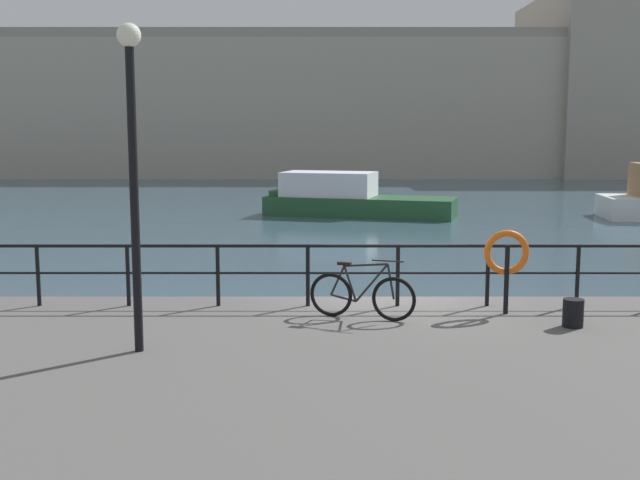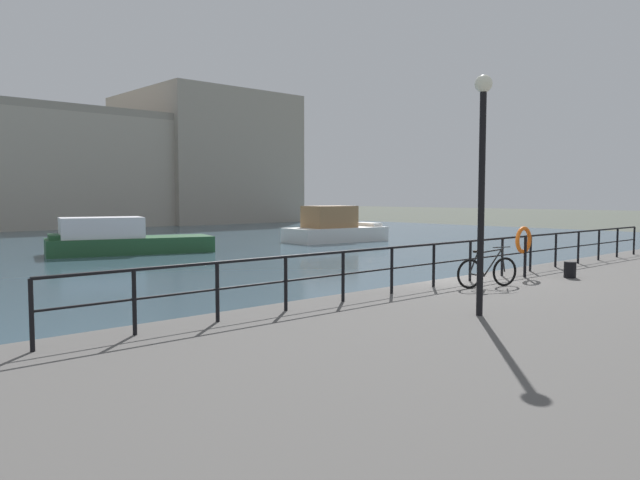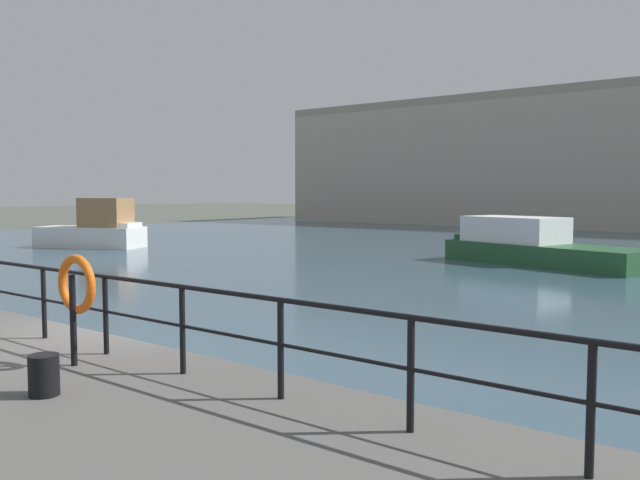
% 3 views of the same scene
% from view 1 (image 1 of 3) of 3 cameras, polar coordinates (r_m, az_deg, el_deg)
% --- Properties ---
extents(ground_plane, '(240.00, 240.00, 0.00)m').
position_cam_1_polar(ground_plane, '(14.65, 5.16, -7.00)').
color(ground_plane, '#4C5147').
extents(water_basin, '(80.00, 60.00, 0.01)m').
position_cam_1_polar(water_basin, '(44.46, 1.68, 3.18)').
color(water_basin, '#385160').
rests_on(water_basin, ground_plane).
extents(quay_promenade, '(56.00, 13.00, 0.76)m').
position_cam_1_polar(quay_promenade, '(8.42, 9.30, -16.02)').
color(quay_promenade, '#565451').
rests_on(quay_promenade, ground_plane).
extents(harbor_building, '(66.52, 16.90, 14.53)m').
position_cam_1_polar(harbor_building, '(67.41, 7.03, 9.73)').
color(harbor_building, '#A89E8E').
rests_on(harbor_building, ground_plane).
extents(moored_small_launch, '(8.61, 4.78, 1.90)m').
position_cam_1_polar(moored_small_launch, '(34.57, 2.08, 3.03)').
color(moored_small_launch, '#23512D').
rests_on(moored_small_launch, water_basin).
extents(quay_railing, '(21.81, 0.07, 1.08)m').
position_cam_1_polar(quay_railing, '(13.60, 5.66, -1.75)').
color(quay_railing, black).
rests_on(quay_railing, quay_promenade).
extents(parked_bicycle, '(1.69, 0.64, 0.98)m').
position_cam_1_polar(parked_bicycle, '(12.69, 3.04, -4.01)').
color(parked_bicycle, black).
rests_on(parked_bicycle, quay_promenade).
extents(mooring_bollard, '(0.32, 0.32, 0.44)m').
position_cam_1_polar(mooring_bollard, '(12.82, 17.86, -5.05)').
color(mooring_bollard, black).
rests_on(mooring_bollard, quay_promenade).
extents(life_ring_stand, '(0.75, 0.16, 1.40)m').
position_cam_1_polar(life_ring_stand, '(13.32, 13.36, -1.08)').
color(life_ring_stand, black).
rests_on(life_ring_stand, quay_promenade).
extents(quay_lamp_post, '(0.32, 0.32, 4.41)m').
position_cam_1_polar(quay_lamp_post, '(10.83, -13.45, 6.77)').
color(quay_lamp_post, black).
rests_on(quay_lamp_post, quay_promenade).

